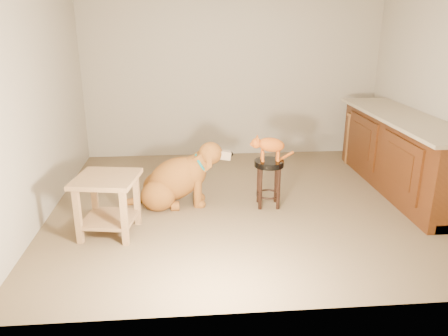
{
  "coord_description": "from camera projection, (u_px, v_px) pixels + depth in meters",
  "views": [
    {
      "loc": [
        -0.7,
        -4.67,
        2.05
      ],
      "look_at": [
        -0.31,
        -0.01,
        0.45
      ],
      "focal_mm": 35.0,
      "sensor_mm": 36.0,
      "label": 1
    }
  ],
  "objects": [
    {
      "name": "tabby_kitten",
      "position": [
        269.0,
        146.0,
        4.83
      ],
      "size": [
        0.52,
        0.18,
        0.32
      ],
      "rotation": [
        0.0,
        0.0,
        -0.06
      ],
      "color": "#9A430F",
      "rests_on": "padded_stool"
    },
    {
      "name": "cabinet_run",
      "position": [
        402.0,
        156.0,
        5.42
      ],
      "size": [
        0.7,
        2.56,
        0.94
      ],
      "color": "#48230C",
      "rests_on": "ground"
    },
    {
      "name": "floor",
      "position": [
        250.0,
        203.0,
        5.12
      ],
      "size": [
        4.5,
        4.0,
        0.01
      ],
      "primitive_type": "cube",
      "color": "brown",
      "rests_on": "ground"
    },
    {
      "name": "golden_retriever",
      "position": [
        176.0,
        180.0,
        5.0
      ],
      "size": [
        1.25,
        0.61,
        0.79
      ],
      "rotation": [
        0.0,
        0.0,
        -0.01
      ],
      "color": "brown",
      "rests_on": "ground"
    },
    {
      "name": "room_shell",
      "position": [
        253.0,
        56.0,
        4.58
      ],
      "size": [
        4.54,
        4.04,
        2.62
      ],
      "color": "#9D947E",
      "rests_on": "ground"
    },
    {
      "name": "side_table",
      "position": [
        108.0,
        196.0,
        4.28
      ],
      "size": [
        0.67,
        0.67,
        0.6
      ],
      "rotation": [
        0.0,
        0.0,
        -0.16
      ],
      "color": "olive",
      "rests_on": "ground"
    },
    {
      "name": "wood_stool",
      "position": [
        365.0,
        139.0,
        6.31
      ],
      "size": [
        0.5,
        0.5,
        0.76
      ],
      "rotation": [
        0.0,
        0.0,
        0.24
      ],
      "color": "brown",
      "rests_on": "ground"
    },
    {
      "name": "padded_stool",
      "position": [
        269.0,
        174.0,
        4.93
      ],
      "size": [
        0.33,
        0.33,
        0.55
      ],
      "rotation": [
        0.0,
        0.0,
        -0.06
      ],
      "color": "black",
      "rests_on": "ground"
    }
  ]
}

